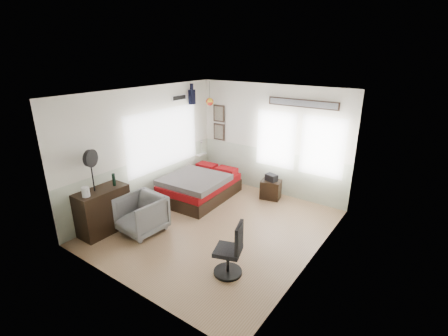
{
  "coord_description": "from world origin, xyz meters",
  "views": [
    {
      "loc": [
        3.52,
        -4.71,
        3.42
      ],
      "look_at": [
        -0.1,
        0.4,
        1.15
      ],
      "focal_mm": 26.0,
      "sensor_mm": 36.0,
      "label": 1
    }
  ],
  "objects_px": {
    "task_chair": "(231,254)",
    "armchair": "(141,214)",
    "bed": "(199,186)",
    "dresser": "(103,210)",
    "nightstand": "(271,189)"
  },
  "relations": [
    {
      "from": "armchair",
      "to": "nightstand",
      "type": "relative_size",
      "value": 1.81
    },
    {
      "from": "task_chair",
      "to": "bed",
      "type": "bearing_deg",
      "value": 120.03
    },
    {
      "from": "bed",
      "to": "task_chair",
      "type": "bearing_deg",
      "value": -44.09
    },
    {
      "from": "dresser",
      "to": "nightstand",
      "type": "relative_size",
      "value": 2.18
    },
    {
      "from": "dresser",
      "to": "task_chair",
      "type": "relative_size",
      "value": 1.08
    },
    {
      "from": "task_chair",
      "to": "armchair",
      "type": "bearing_deg",
      "value": 159.18
    },
    {
      "from": "armchair",
      "to": "task_chair",
      "type": "height_order",
      "value": "task_chair"
    },
    {
      "from": "bed",
      "to": "task_chair",
      "type": "xyz_separation_m",
      "value": [
        2.27,
        -1.97,
        0.09
      ]
    },
    {
      "from": "armchair",
      "to": "task_chair",
      "type": "relative_size",
      "value": 0.89
    },
    {
      "from": "bed",
      "to": "task_chair",
      "type": "height_order",
      "value": "task_chair"
    },
    {
      "from": "dresser",
      "to": "armchair",
      "type": "bearing_deg",
      "value": 33.63
    },
    {
      "from": "armchair",
      "to": "task_chair",
      "type": "distance_m",
      "value": 2.2
    },
    {
      "from": "bed",
      "to": "armchair",
      "type": "distance_m",
      "value": 1.9
    },
    {
      "from": "bed",
      "to": "task_chair",
      "type": "distance_m",
      "value": 3.0
    },
    {
      "from": "dresser",
      "to": "task_chair",
      "type": "height_order",
      "value": "task_chair"
    }
  ]
}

